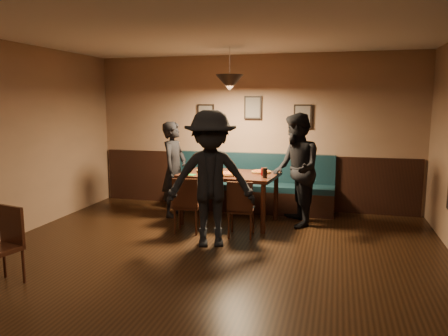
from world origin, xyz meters
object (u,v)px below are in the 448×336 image
object	(u,v)px
booth_bench	(249,183)
chair_near_right	(241,208)
diner_front	(211,179)
soda_glass	(265,173)
diner_right	(296,170)
diner_left	(174,169)
dining_table	(229,198)
chair_near_left	(187,204)
tabasco_bottle	(262,171)

from	to	relation	value
booth_bench	chair_near_right	size ratio (longest dim) A/B	3.58
diner_front	soda_glass	distance (m)	1.09
chair_near_right	soda_glass	bearing A→B (deg)	51.89
diner_right	diner_front	world-z (taller)	diner_front
diner_left	dining_table	bearing A→B (deg)	-94.76
booth_bench	diner_front	world-z (taller)	diner_front
diner_front	soda_glass	world-z (taller)	diner_front
dining_table	diner_left	bearing A→B (deg)	176.16
dining_table	chair_near_right	bearing A→B (deg)	-57.38
chair_near_left	soda_glass	xyz separation A→B (m)	(1.10, 0.42, 0.46)
diner_left	diner_right	xyz separation A→B (m)	(2.07, -0.07, 0.08)
chair_near_left	soda_glass	bearing A→B (deg)	13.07
diner_front	booth_bench	bearing A→B (deg)	67.86
chair_near_right	soda_glass	distance (m)	0.68
soda_glass	booth_bench	bearing A→B (deg)	112.51
chair_near_left	diner_right	size ratio (longest dim) A/B	0.47
dining_table	tabasco_bottle	size ratio (longest dim) A/B	11.35
diner_left	soda_glass	xyz separation A→B (m)	(1.64, -0.43, 0.07)
chair_near_left	soda_glass	size ratio (longest dim) A/B	5.51
dining_table	soda_glass	distance (m)	0.83
dining_table	diner_left	world-z (taller)	diner_left
soda_glass	diner_left	bearing A→B (deg)	165.31
dining_table	tabasco_bottle	xyz separation A→B (m)	(0.54, -0.08, 0.47)
dining_table	diner_front	distance (m)	1.29
chair_near_right	diner_front	xyz separation A→B (m)	(-0.31, -0.51, 0.51)
chair_near_right	booth_bench	bearing A→B (deg)	92.36
dining_table	chair_near_right	xyz separation A→B (m)	(0.35, -0.68, 0.01)
chair_near_right	diner_front	distance (m)	0.78
diner_left	soda_glass	size ratio (longest dim) A/B	10.57
booth_bench	dining_table	xyz separation A→B (m)	(-0.16, -0.85, -0.09)
dining_table	diner_right	size ratio (longest dim) A/B	0.84
diner_front	chair_near_left	bearing A→B (deg)	117.17
diner_right	chair_near_right	bearing A→B (deg)	-60.68
booth_bench	soda_glass	bearing A→B (deg)	-67.49
booth_bench	diner_front	distance (m)	2.08
diner_right	tabasco_bottle	distance (m)	0.54
tabasco_bottle	chair_near_right	bearing A→B (deg)	-108.12
dining_table	diner_left	size ratio (longest dim) A/B	0.93
tabasco_bottle	diner_front	bearing A→B (deg)	-114.68
chair_near_left	diner_right	distance (m)	1.79
dining_table	diner_front	world-z (taller)	diner_front
chair_near_left	diner_front	world-z (taller)	diner_front
diner_left	chair_near_left	bearing A→B (deg)	-143.17
dining_table	soda_glass	xyz separation A→B (m)	(0.62, -0.26, 0.48)
booth_bench	dining_table	size ratio (longest dim) A/B	1.98
chair_near_right	tabasco_bottle	xyz separation A→B (m)	(0.20, 0.60, 0.46)
chair_near_right	tabasco_bottle	bearing A→B (deg)	67.19
chair_near_left	diner_left	bearing A→B (deg)	114.48
chair_near_left	diner_right	bearing A→B (deg)	19.17
chair_near_right	diner_left	world-z (taller)	diner_left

